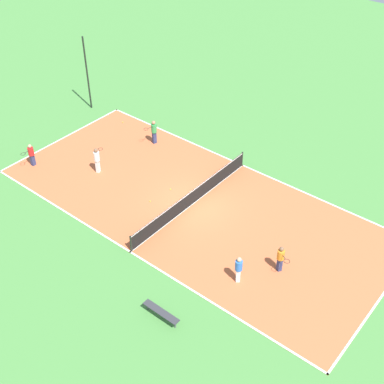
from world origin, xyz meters
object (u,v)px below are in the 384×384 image
Objects in this scene: player_coach_red at (31,154)px; tennis_ball_far_baseline at (150,201)px; player_far_green at (154,130)px; player_near_white at (97,158)px; player_near_blue at (239,268)px; tennis_net at (192,197)px; fence_post_back_right at (87,74)px; tennis_ball_near_net at (170,189)px; bench at (161,312)px; player_center_orange at (281,257)px; tennis_ball_midcourt at (123,122)px.

player_coach_red is 8.49m from tennis_ball_far_baseline.
player_near_white is at bearing 8.95° from player_far_green.
player_near_white is 1.10× the size of player_near_blue.
tennis_ball_far_baseline is (-1.36, 2.01, -0.48)m from tennis_net.
player_coach_red is 0.28× the size of fence_post_back_right.
player_coach_red reaches higher than tennis_ball_near_net.
player_far_green is 5.38m from tennis_ball_near_net.
bench is 8.45m from tennis_ball_far_baseline.
tennis_ball_far_baseline is (1.92, -8.23, -0.82)m from player_coach_red.
tennis_ball_near_net is at bearing -5.67° from tennis_ball_far_baseline.
player_center_orange is 0.28× the size of fence_post_back_right.
tennis_net is at bearing -60.44° from bench.
player_coach_red is (-6.74, 4.18, -0.11)m from player_far_green.
player_center_orange is at bearing -101.02° from tennis_net.
player_coach_red is at bearing 103.13° from tennis_ball_far_baseline.
player_center_orange is 1.01× the size of player_coach_red.
player_far_green is 1.11× the size of player_coach_red.
tennis_ball_near_net is 8.63m from tennis_ball_midcourt.
player_near_blue is at bearing -90.08° from player_center_orange.
bench is 28.58× the size of tennis_ball_midcourt.
tennis_ball_midcourt is at bearing 64.09° from tennis_ball_near_net.
player_coach_red is at bearing -159.59° from fence_post_back_right.
player_near_white is 0.31× the size of fence_post_back_right.
player_center_orange is 8.65m from tennis_ball_near_net.
tennis_net is 146.86× the size of tennis_ball_midcourt.
player_far_green is 24.63× the size of tennis_ball_midcourt.
tennis_ball_near_net is at bearing -51.46° from bench.
player_near_blue is at bearing -108.69° from bench.
tennis_ball_far_baseline is at bearing -125.29° from tennis_ball_midcourt.
player_near_white is at bearing 113.26° from player_coach_red.
player_far_green is at bearing -99.01° from tennis_ball_midcourt.
player_near_white is at bearing -137.56° from player_near_blue.
player_near_white is at bearing -148.48° from player_center_orange.
player_center_orange is 0.99× the size of player_near_blue.
tennis_ball_near_net is (1.61, -0.16, 0.00)m from tennis_ball_far_baseline.
tennis_ball_near_net is (1.44, -4.67, -0.95)m from player_near_white.
tennis_ball_midcourt is (0.56, 3.55, -0.93)m from player_far_green.
player_near_blue is (-1.88, 1.17, 0.01)m from player_center_orange.
player_far_green reaches higher than bench.
tennis_net is 6.45× the size of player_near_blue.
bench is 12.20m from player_near_white.
player_near_blue is 7.72m from tennis_ball_far_baseline.
player_coach_red reaches higher than bench.
player_near_blue is at bearing -120.16° from tennis_net.
fence_post_back_right is (7.29, 18.45, 1.83)m from player_near_blue.
player_near_blue is at bearing -103.61° from tennis_ball_far_baseline.
player_near_blue reaches higher than tennis_ball_near_net.
player_near_white is at bearing 87.78° from tennis_ball_far_baseline.
tennis_ball_near_net is (1.54, 8.47, -0.83)m from player_center_orange.
tennis_net is 6.31m from player_near_blue.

